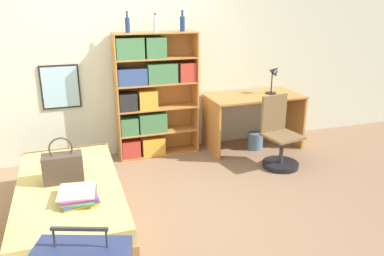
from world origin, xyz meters
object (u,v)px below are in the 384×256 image
Objects in this scene: handbag at (63,167)px; bottle_brown at (155,25)px; bottle_clear at (182,23)px; desk_lamp at (274,75)px; bed at (71,202)px; book_stack_on_bed at (79,196)px; desk at (254,111)px; waste_bin at (255,141)px; desk_chair at (279,144)px; bottle_green at (127,25)px; bookcase at (149,95)px.

bottle_brown is (1.22, 1.29, 1.18)m from handbag.
desk_lamp is at bearing -6.04° from bottle_clear.
book_stack_on_bed reaches higher than bed.
handbag reaches higher than desk.
book_stack_on_bed is at bearing -148.75° from waste_bin.
bed is 7.22× the size of bottle_clear.
desk_chair reaches higher than handbag.
bottle_brown reaches higher than desk_chair.
bottle_green reaches higher than desk.
desk_lamp reaches higher than bed.
bottle_brown is 2.11m from waste_bin.
bottle_brown reaches higher than bookcase.
desk is at bearing -7.48° from bookcase.
handbag is 0.26× the size of bookcase.
desk_chair reaches higher than waste_bin.
bottle_clear reaches higher than desk_lamp.
bottle_clear is 0.29× the size of desk_chair.
bookcase is 1.79m from desk_chair.
bed is 2.82m from desk.
bottle_clear is 1.96m from desk_chair.
handbag is 2.36m from bottle_clear.
bookcase is at bearing 174.36° from desk_lamp.
bottle_brown is at bearing 175.38° from desk_lamp.
bookcase reaches higher than desk_chair.
desk_chair is at bearing -89.10° from desk.
waste_bin is (0.01, -0.07, -0.42)m from desk.
book_stack_on_bed is (0.11, -0.42, -0.10)m from handbag.
desk_lamp reaches higher than desk.
bottle_green is (-0.24, -0.04, 0.89)m from bookcase.
desk is 0.73m from desk_chair.
desk is (1.69, -0.15, -1.20)m from bottle_green.
bed is 7.96× the size of waste_bin.
bookcase reaches higher than book_stack_on_bed.
book_stack_on_bed is at bearing -74.74° from handbag.
bottle_brown is 0.35m from bottle_clear.
bottle_brown is at bearing 48.54° from bed.
bottle_green is 2.07m from desk.
handbag is 1.09× the size of book_stack_on_bed.
bottle_brown is (0.34, -0.00, -0.01)m from bottle_green.
handbag is 0.48× the size of desk_chair.
waste_bin is (-0.29, -0.08, -0.91)m from desk_lamp.
book_stack_on_bed is at bearing -160.52° from desk_chair.
desk_lamp is at bearing 29.79° from book_stack_on_bed.
bottle_green reaches higher than desk_chair.
desk_lamp is at bearing 23.12° from bed.
book_stack_on_bed is 2.27m from bottle_green.
bottle_green is at bearing 55.87° from handbag.
handbag is at bearing -130.10° from bookcase.
desk is 3.24× the size of desk_lamp.
bottle_green is at bearing 153.61° from desk_chair.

